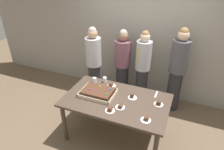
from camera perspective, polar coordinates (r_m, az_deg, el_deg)
The scene contains 17 objects.
ground_plane at distance 3.89m, azimuth 1.04°, elevation -16.31°, with size 12.00×12.00×0.00m, color brown.
interior_back_panel at distance 4.43m, azimuth 8.98°, elevation 12.28°, with size 8.00×0.12×3.00m, color #9E998E.
party_table at distance 3.42m, azimuth 1.15°, elevation -8.03°, with size 1.71×1.01×0.80m.
sheet_cake at distance 3.46m, azimuth -3.99°, elevation -4.81°, with size 0.57×0.42×0.12m.
plated_slice_near_left at distance 3.68m, azimuth -0.21°, elevation -2.85°, with size 0.15×0.15×0.06m.
plated_slice_near_right at distance 3.18m, azimuth 2.30°, elevation -8.86°, with size 0.15×0.15×0.06m.
plated_slice_far_left at distance 3.11m, azimuth -0.58°, elevation -9.73°, with size 0.15×0.15×0.07m.
plated_slice_far_right at distance 3.00m, azimuth 9.48°, elevation -12.08°, with size 0.15×0.15×0.07m.
plated_slice_center_front at distance 3.31m, azimuth 12.87°, elevation -7.80°, with size 0.15×0.15×0.07m.
plated_slice_center_back at distance 3.40m, azimuth 5.67°, elevation -6.07°, with size 0.15×0.15×0.08m.
drink_cup_nearest at distance 3.79m, azimuth -4.87°, elevation -1.44°, with size 0.07×0.07×0.10m, color white.
drink_cup_middle at distance 3.79m, azimuth -2.01°, elevation -1.33°, with size 0.07×0.07×0.10m, color white.
cake_server_utensil at distance 3.55m, azimuth 12.19°, elevation -5.33°, with size 0.03×0.20×0.01m, color silver.
person_serving_front at distance 4.19m, azimuth 8.51°, elevation 1.87°, with size 0.30×0.30×1.66m.
person_green_shirt_behind at distance 4.26m, azimuth -5.04°, elevation 2.84°, with size 0.32×0.32×1.69m.
person_striped_tie_right at distance 4.40m, azimuth 2.94°, elevation 3.02°, with size 0.34×0.34×1.59m.
person_far_right_suit at distance 4.16m, azimuth 17.75°, elevation 1.40°, with size 0.33×0.33×1.76m.
Camera 1 is at (0.96, -2.53, 2.80)m, focal length 32.77 mm.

